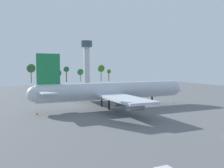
# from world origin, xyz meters

# --- Properties ---
(ground_plane) EXTENTS (232.19, 232.19, 0.00)m
(ground_plane) POSITION_xyz_m (0.00, 0.00, 0.00)
(ground_plane) COLOR slate
(cargo_airplane) EXTENTS (58.05, 52.82, 18.65)m
(cargo_airplane) POSITION_xyz_m (-0.22, 0.00, 5.90)
(cargo_airplane) COLOR silver
(cargo_airplane) RESTS_ON ground_plane
(safety_cone_nose) EXTENTS (0.39, 0.39, 0.56)m
(safety_cone_nose) POSITION_xyz_m (26.12, -1.13, 0.28)
(safety_cone_nose) COLOR orange
(safety_cone_nose) RESTS_ON ground_plane
(safety_cone_tail) EXTENTS (0.59, 0.59, 0.84)m
(safety_cone_tail) POSITION_xyz_m (-26.12, -2.16, 0.42)
(safety_cone_tail) COLOR orange
(safety_cone_tail) RESTS_ON ground_plane
(control_tower) EXTENTS (8.52, 8.52, 33.88)m
(control_tower) POSITION_xyz_m (25.89, 104.12, 20.86)
(control_tower) COLOR silver
(control_tower) RESTS_ON ground_plane
(tree_line_backdrop) EXTENTS (124.06, 7.52, 16.33)m
(tree_line_backdrop) POSITION_xyz_m (1.97, 143.81, 10.39)
(tree_line_backdrop) COLOR #51381E
(tree_line_backdrop) RESTS_ON ground_plane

